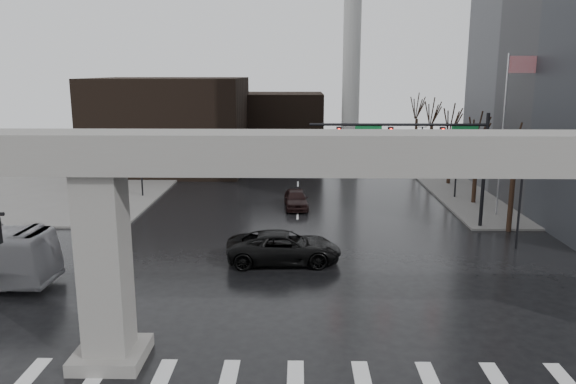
% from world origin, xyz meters
% --- Properties ---
extents(ground, '(160.00, 160.00, 0.00)m').
position_xyz_m(ground, '(0.00, 0.00, 0.00)').
color(ground, black).
rests_on(ground, ground).
extents(sidewalk_ne, '(28.00, 36.00, 0.15)m').
position_xyz_m(sidewalk_ne, '(26.00, 36.00, 0.07)').
color(sidewalk_ne, slate).
rests_on(sidewalk_ne, ground).
extents(sidewalk_nw, '(28.00, 36.00, 0.15)m').
position_xyz_m(sidewalk_nw, '(-26.00, 36.00, 0.07)').
color(sidewalk_nw, slate).
rests_on(sidewalk_nw, ground).
extents(elevated_guideway, '(48.00, 2.60, 8.70)m').
position_xyz_m(elevated_guideway, '(1.26, 0.00, 6.88)').
color(elevated_guideway, gray).
rests_on(elevated_guideway, ground).
extents(building_far_left, '(16.00, 14.00, 10.00)m').
position_xyz_m(building_far_left, '(-14.00, 42.00, 5.00)').
color(building_far_left, black).
rests_on(building_far_left, ground).
extents(building_far_mid, '(10.00, 10.00, 8.00)m').
position_xyz_m(building_far_mid, '(-2.00, 52.00, 4.00)').
color(building_far_mid, black).
rests_on(building_far_mid, ground).
extents(smokestack, '(3.60, 3.60, 30.00)m').
position_xyz_m(smokestack, '(6.00, 46.00, 13.35)').
color(smokestack, silver).
rests_on(smokestack, ground).
extents(signal_mast_arm, '(12.12, 0.43, 8.00)m').
position_xyz_m(signal_mast_arm, '(8.99, 18.80, 5.83)').
color(signal_mast_arm, black).
rests_on(signal_mast_arm, ground).
extents(flagpole_assembly, '(2.06, 0.12, 12.00)m').
position_xyz_m(flagpole_assembly, '(15.29, 22.00, 7.53)').
color(flagpole_assembly, silver).
rests_on(flagpole_assembly, ground).
extents(lamp_right_0, '(1.22, 0.32, 5.11)m').
position_xyz_m(lamp_right_0, '(13.50, 14.00, 3.47)').
color(lamp_right_0, black).
rests_on(lamp_right_0, ground).
extents(lamp_right_1, '(1.22, 0.32, 5.11)m').
position_xyz_m(lamp_right_1, '(13.50, 28.00, 3.47)').
color(lamp_right_1, black).
rests_on(lamp_right_1, ground).
extents(lamp_right_2, '(1.22, 0.32, 5.11)m').
position_xyz_m(lamp_right_2, '(13.50, 42.00, 3.47)').
color(lamp_right_2, black).
rests_on(lamp_right_2, ground).
extents(lamp_left_0, '(1.22, 0.32, 5.11)m').
position_xyz_m(lamp_left_0, '(-13.50, 14.00, 3.47)').
color(lamp_left_0, black).
rests_on(lamp_left_0, ground).
extents(lamp_left_1, '(1.22, 0.32, 5.11)m').
position_xyz_m(lamp_left_1, '(-13.50, 28.00, 3.47)').
color(lamp_left_1, black).
rests_on(lamp_left_1, ground).
extents(lamp_left_2, '(1.22, 0.32, 5.11)m').
position_xyz_m(lamp_left_2, '(-13.50, 42.00, 3.47)').
color(lamp_left_2, black).
rests_on(lamp_left_2, ground).
extents(tree_right_0, '(1.09, 1.58, 7.50)m').
position_xyz_m(tree_right_0, '(14.53, 18.02, 2.79)').
color(tree_right_0, black).
rests_on(tree_right_0, ground).
extents(tree_right_1, '(1.09, 1.61, 7.67)m').
position_xyz_m(tree_right_1, '(14.53, 26.02, 2.85)').
color(tree_right_1, black).
rests_on(tree_right_1, ground).
extents(tree_right_2, '(1.10, 1.63, 7.85)m').
position_xyz_m(tree_right_2, '(14.53, 34.02, 2.91)').
color(tree_right_2, black).
rests_on(tree_right_2, ground).
extents(tree_right_3, '(1.11, 1.66, 8.02)m').
position_xyz_m(tree_right_3, '(14.53, 42.02, 2.98)').
color(tree_right_3, black).
rests_on(tree_right_3, ground).
extents(tree_right_4, '(1.12, 1.69, 8.19)m').
position_xyz_m(tree_right_4, '(14.53, 50.02, 3.04)').
color(tree_right_4, black).
rests_on(tree_right_4, ground).
extents(pickup_truck, '(6.65, 3.32, 1.81)m').
position_xyz_m(pickup_truck, '(-0.75, 11.27, 0.90)').
color(pickup_truck, black).
rests_on(pickup_truck, ground).
extents(far_car, '(2.10, 4.60, 1.53)m').
position_xyz_m(far_car, '(-0.14, 24.22, 0.76)').
color(far_car, black).
rests_on(far_car, ground).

